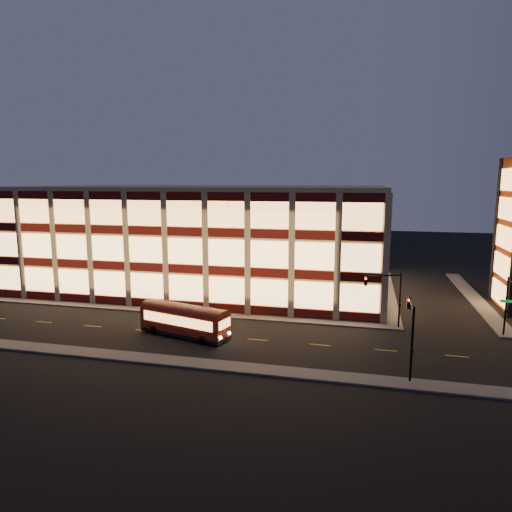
# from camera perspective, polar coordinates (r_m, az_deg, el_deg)

# --- Properties ---
(ground) EXTENTS (200.00, 200.00, 0.00)m
(ground) POSITION_cam_1_polar(r_m,az_deg,el_deg) (53.31, -8.88, -7.34)
(ground) COLOR black
(ground) RESTS_ON ground
(sidewalk_office_south) EXTENTS (54.00, 2.00, 0.15)m
(sidewalk_office_south) POSITION_cam_1_polar(r_m,az_deg,el_deg) (55.34, -11.38, -6.71)
(sidewalk_office_south) COLOR #514F4C
(sidewalk_office_south) RESTS_ON ground
(sidewalk_office_east) EXTENTS (2.00, 30.00, 0.15)m
(sidewalk_office_east) POSITION_cam_1_polar(r_m,az_deg,el_deg) (65.98, 16.04, -4.29)
(sidewalk_office_east) COLOR #514F4C
(sidewalk_office_east) RESTS_ON ground
(sidewalk_tower_west) EXTENTS (2.00, 30.00, 0.15)m
(sidewalk_tower_west) POSITION_cam_1_polar(r_m,az_deg,el_deg) (67.42, 25.44, -4.55)
(sidewalk_tower_west) COLOR #514F4C
(sidewalk_tower_west) RESTS_ON ground
(sidewalk_near) EXTENTS (100.00, 2.00, 0.15)m
(sidewalk_near) POSITION_cam_1_polar(r_m,az_deg,el_deg) (42.23, -15.74, -12.00)
(sidewalk_near) COLOR #514F4C
(sidewalk_near) RESTS_ON ground
(office_building) EXTENTS (50.45, 30.45, 14.50)m
(office_building) POSITION_cam_1_polar(r_m,az_deg,el_deg) (68.41, -5.91, 2.61)
(office_building) COLOR tan
(office_building) RESTS_ON ground
(traffic_signal_far) EXTENTS (3.79, 1.87, 6.00)m
(traffic_signal_far) POSITION_cam_1_polar(r_m,az_deg,el_deg) (48.72, 16.11, -4.19)
(traffic_signal_far) COLOR black
(traffic_signal_far) RESTS_ON ground
(traffic_signal_right) EXTENTS (1.20, 4.37, 6.00)m
(traffic_signal_right) POSITION_cam_1_polar(r_m,az_deg,el_deg) (49.76, 29.29, -4.76)
(traffic_signal_right) COLOR black
(traffic_signal_right) RESTS_ON ground
(traffic_signal_near) EXTENTS (0.32, 4.45, 6.00)m
(traffic_signal_near) POSITION_cam_1_polar(r_m,az_deg,el_deg) (37.95, 18.79, -8.12)
(traffic_signal_near) COLOR black
(traffic_signal_near) RESTS_ON ground
(trolley_bus) EXTENTS (9.73, 4.82, 3.20)m
(trolley_bus) POSITION_cam_1_polar(r_m,az_deg,el_deg) (46.01, -8.93, -7.74)
(trolley_bus) COLOR maroon
(trolley_bus) RESTS_ON ground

